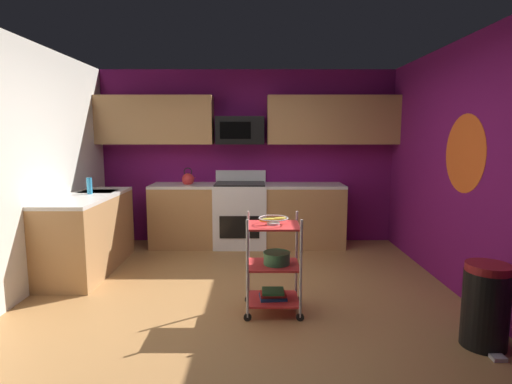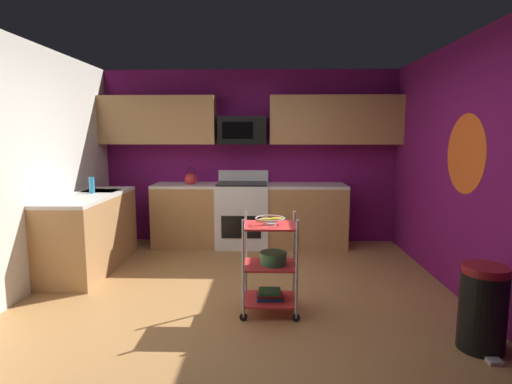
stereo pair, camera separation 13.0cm
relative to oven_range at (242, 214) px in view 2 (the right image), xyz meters
The scene contains 16 objects.
floor 2.16m from the oven_range, 87.10° to the right, with size 4.40×4.80×0.04m, color #A87542.
wall_back 0.89m from the oven_range, 71.88° to the left, with size 4.52×0.06×2.60m, color #6B1156.
wall_left 3.10m from the oven_range, 135.26° to the right, with size 0.06×4.80×2.60m, color silver.
wall_right 3.25m from the oven_range, 42.00° to the right, with size 0.06×4.80×2.60m, color #6B1156.
wall_flower_decal 3.13m from the oven_range, 39.22° to the right, with size 0.79×0.79×0.00m, color #E5591E.
counter_run 0.74m from the oven_range, 145.27° to the right, with size 3.61×2.24×0.92m.
oven_range is the anchor object (origin of this frame).
upper_cabinets 1.38m from the oven_range, 45.16° to the left, with size 4.40×0.33×0.70m.
microwave 1.23m from the oven_range, 90.26° to the left, with size 0.70×0.39×0.40m.
rolling_cart 2.36m from the oven_range, 80.46° to the right, with size 0.54×0.42×0.91m.
fruit_bowl 2.39m from the oven_range, 80.46° to the right, with size 0.27×0.27×0.07m.
mixing_bowl_large 2.36m from the oven_range, 79.71° to the right, with size 0.25×0.25×0.11m.
book_stack 2.38m from the oven_range, 80.46° to the right, with size 0.26×0.21×0.08m.
kettle 0.92m from the oven_range, behind, with size 0.21×0.18×0.26m.
dish_soap_bottle 2.13m from the oven_range, 150.77° to the right, with size 0.06×0.06×0.20m, color #2D8CBF.
trash_can 3.57m from the oven_range, 55.79° to the right, with size 0.34×0.42×0.66m.
Camera 2 is at (0.26, -3.86, 1.63)m, focal length 28.81 mm.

